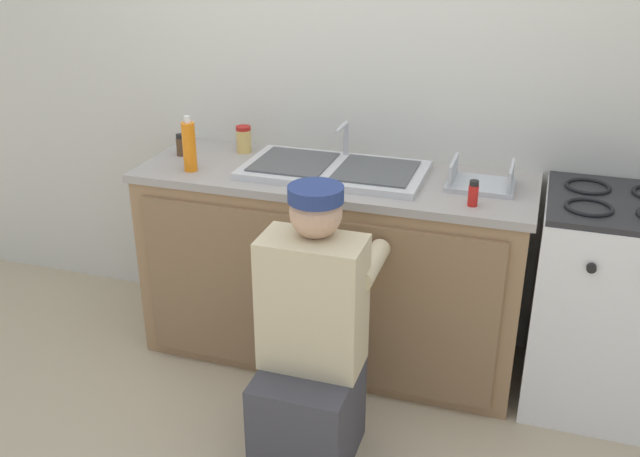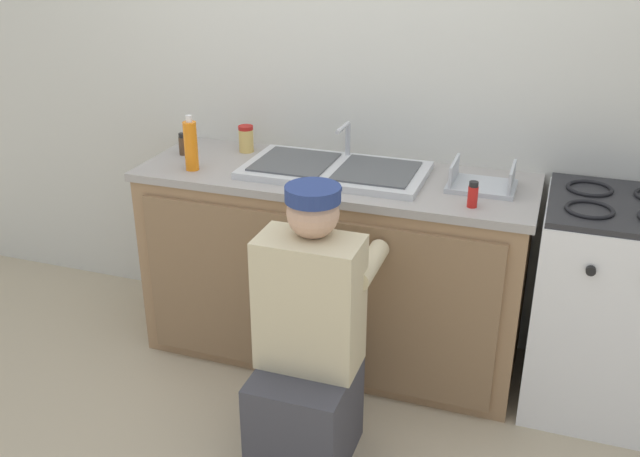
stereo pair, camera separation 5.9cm
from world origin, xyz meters
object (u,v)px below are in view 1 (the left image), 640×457
object	(u,v)px
spice_bottle_pepper	(180,145)
plumber_person	(311,352)
sink_double_basin	(334,169)
spice_bottle_red	(473,194)
stove_range	(604,303)
condiment_jar	(244,139)
dish_rack_tray	(481,182)
soap_bottle_orange	(189,146)

from	to	relation	value
spice_bottle_pepper	plumber_person	bearing A→B (deg)	-39.26
sink_double_basin	spice_bottle_red	size ratio (longest dim) A/B	7.62
sink_double_basin	stove_range	bearing A→B (deg)	-0.10
plumber_person	spice_bottle_pepper	world-z (taller)	plumber_person
condiment_jar	stove_range	bearing A→B (deg)	-5.40
sink_double_basin	spice_bottle_pepper	distance (m)	0.77
condiment_jar	spice_bottle_red	distance (m)	1.19
spice_bottle_pepper	spice_bottle_red	bearing A→B (deg)	-8.67
plumber_person	condiment_jar	bearing A→B (deg)	125.90
spice_bottle_pepper	dish_rack_tray	world-z (taller)	dish_rack_tray
spice_bottle_red	dish_rack_tray	xyz separation A→B (m)	(0.01, 0.22, -0.03)
sink_double_basin	condiment_jar	bearing A→B (deg)	162.48
sink_double_basin	soap_bottle_orange	bearing A→B (deg)	-165.40
condiment_jar	dish_rack_tray	world-z (taller)	condiment_jar
spice_bottle_pepper	soap_bottle_orange	size ratio (longest dim) A/B	0.42
plumber_person	soap_bottle_orange	size ratio (longest dim) A/B	4.42
sink_double_basin	spice_bottle_red	world-z (taller)	sink_double_basin
soap_bottle_orange	dish_rack_tray	distance (m)	1.28
condiment_jar	spice_bottle_red	bearing A→B (deg)	-17.38
stove_range	spice_bottle_pepper	bearing A→B (deg)	179.44
plumber_person	dish_rack_tray	size ratio (longest dim) A/B	3.94
condiment_jar	spice_bottle_pepper	bearing A→B (deg)	-151.89
soap_bottle_orange	spice_bottle_red	world-z (taller)	soap_bottle_orange
spice_bottle_pepper	soap_bottle_orange	xyz separation A→B (m)	(0.14, -0.18, 0.06)
sink_double_basin	plumber_person	xyz separation A→B (m)	(0.13, -0.72, -0.48)
stove_range	spice_bottle_red	bearing A→B (deg)	-161.10
sink_double_basin	condiment_jar	size ratio (longest dim) A/B	6.25
sink_double_basin	stove_range	distance (m)	1.28
soap_bottle_orange	dish_rack_tray	size ratio (longest dim) A/B	0.89
spice_bottle_pepper	soap_bottle_orange	world-z (taller)	soap_bottle_orange
sink_double_basin	dish_rack_tray	distance (m)	0.64
condiment_jar	soap_bottle_orange	bearing A→B (deg)	-110.49
spice_bottle_red	sink_double_basin	bearing A→B (deg)	162.73
plumber_person	spice_bottle_pepper	size ratio (longest dim) A/B	10.52
spice_bottle_pepper	soap_bottle_orange	distance (m)	0.24
stove_range	dish_rack_tray	distance (m)	0.73
stove_range	soap_bottle_orange	bearing A→B (deg)	-174.98
soap_bottle_orange	condiment_jar	xyz separation A→B (m)	(0.12, 0.32, -0.05)
soap_bottle_orange	spice_bottle_red	bearing A→B (deg)	-1.56
spice_bottle_red	condiment_jar	bearing A→B (deg)	162.62
plumber_person	spice_bottle_red	bearing A→B (deg)	46.29
soap_bottle_orange	condiment_jar	world-z (taller)	soap_bottle_orange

